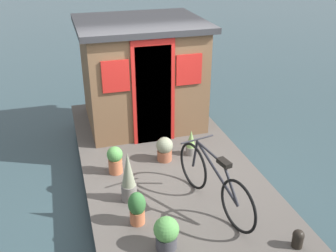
{
  "coord_description": "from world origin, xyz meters",
  "views": [
    {
      "loc": [
        -5.17,
        1.45,
        3.68
      ],
      "look_at": [
        -0.2,
        0.0,
        1.11
      ],
      "focal_mm": 41.56,
      "sensor_mm": 36.0,
      "label": 1
    }
  ],
  "objects_px": {
    "houseboat_cabin": "(142,73)",
    "potted_plant_fern": "(166,233)",
    "potted_plant_geranium": "(191,143)",
    "potted_plant_rosemary": "(115,159)",
    "potted_plant_lavender": "(164,149)",
    "potted_plant_mint": "(137,208)",
    "mooring_bollard": "(298,238)",
    "bicycle": "(214,182)",
    "potted_plant_sage": "(128,178)"
  },
  "relations": [
    {
      "from": "potted_plant_lavender",
      "to": "potted_plant_fern",
      "type": "relative_size",
      "value": 0.97
    },
    {
      "from": "houseboat_cabin",
      "to": "potted_plant_rosemary",
      "type": "relative_size",
      "value": 5.13
    },
    {
      "from": "potted_plant_fern",
      "to": "potted_plant_geranium",
      "type": "bearing_deg",
      "value": -26.75
    },
    {
      "from": "houseboat_cabin",
      "to": "mooring_bollard",
      "type": "distance_m",
      "value": 4.04
    },
    {
      "from": "potted_plant_fern",
      "to": "mooring_bollard",
      "type": "xyz_separation_m",
      "value": [
        -0.42,
        -1.46,
        -0.09
      ]
    },
    {
      "from": "mooring_bollard",
      "to": "potted_plant_fern",
      "type": "bearing_deg",
      "value": 74.13
    },
    {
      "from": "potted_plant_rosemary",
      "to": "mooring_bollard",
      "type": "distance_m",
      "value": 2.78
    },
    {
      "from": "houseboat_cabin",
      "to": "potted_plant_fern",
      "type": "distance_m",
      "value": 3.54
    },
    {
      "from": "bicycle",
      "to": "potted_plant_sage",
      "type": "relative_size",
      "value": 2.27
    },
    {
      "from": "potted_plant_geranium",
      "to": "potted_plant_rosemary",
      "type": "bearing_deg",
      "value": 98.77
    },
    {
      "from": "potted_plant_fern",
      "to": "mooring_bollard",
      "type": "relative_size",
      "value": 1.76
    },
    {
      "from": "potted_plant_rosemary",
      "to": "potted_plant_lavender",
      "type": "height_order",
      "value": "potted_plant_rosemary"
    },
    {
      "from": "bicycle",
      "to": "potted_plant_mint",
      "type": "relative_size",
      "value": 3.7
    },
    {
      "from": "bicycle",
      "to": "mooring_bollard",
      "type": "xyz_separation_m",
      "value": [
        -0.98,
        -0.66,
        -0.26
      ]
    },
    {
      "from": "potted_plant_lavender",
      "to": "potted_plant_fern",
      "type": "height_order",
      "value": "potted_plant_fern"
    },
    {
      "from": "potted_plant_fern",
      "to": "potted_plant_rosemary",
      "type": "bearing_deg",
      "value": 10.0
    },
    {
      "from": "potted_plant_sage",
      "to": "potted_plant_geranium",
      "type": "xyz_separation_m",
      "value": [
        0.92,
        -1.21,
        -0.14
      ]
    },
    {
      "from": "potted_plant_geranium",
      "to": "houseboat_cabin",
      "type": "bearing_deg",
      "value": 17.17
    },
    {
      "from": "houseboat_cabin",
      "to": "potted_plant_geranium",
      "type": "height_order",
      "value": "houseboat_cabin"
    },
    {
      "from": "potted_plant_geranium",
      "to": "potted_plant_mint",
      "type": "bearing_deg",
      "value": 139.72
    },
    {
      "from": "potted_plant_lavender",
      "to": "potted_plant_mint",
      "type": "distance_m",
      "value": 1.55
    },
    {
      "from": "potted_plant_lavender",
      "to": "potted_plant_rosemary",
      "type": "bearing_deg",
      "value": 100.01
    },
    {
      "from": "potted_plant_rosemary",
      "to": "mooring_bollard",
      "type": "relative_size",
      "value": 1.87
    },
    {
      "from": "bicycle",
      "to": "potted_plant_geranium",
      "type": "height_order",
      "value": "bicycle"
    },
    {
      "from": "potted_plant_lavender",
      "to": "potted_plant_mint",
      "type": "xyz_separation_m",
      "value": [
        -1.36,
        0.74,
        0.03
      ]
    },
    {
      "from": "potted_plant_rosemary",
      "to": "potted_plant_fern",
      "type": "distance_m",
      "value": 1.76
    },
    {
      "from": "houseboat_cabin",
      "to": "potted_plant_geranium",
      "type": "relative_size",
      "value": 5.15
    },
    {
      "from": "potted_plant_fern",
      "to": "potted_plant_geranium",
      "type": "distance_m",
      "value": 2.16
    },
    {
      "from": "potted_plant_mint",
      "to": "potted_plant_geranium",
      "type": "relative_size",
      "value": 1.04
    },
    {
      "from": "potted_plant_sage",
      "to": "potted_plant_fern",
      "type": "distance_m",
      "value": 1.05
    },
    {
      "from": "houseboat_cabin",
      "to": "mooring_bollard",
      "type": "relative_size",
      "value": 9.58
    },
    {
      "from": "potted_plant_mint",
      "to": "potted_plant_fern",
      "type": "bearing_deg",
      "value": -155.6
    },
    {
      "from": "potted_plant_sage",
      "to": "houseboat_cabin",
      "type": "bearing_deg",
      "value": -17.15
    },
    {
      "from": "houseboat_cabin",
      "to": "potted_plant_fern",
      "type": "relative_size",
      "value": 5.46
    },
    {
      "from": "bicycle",
      "to": "potted_plant_geranium",
      "type": "distance_m",
      "value": 1.38
    },
    {
      "from": "bicycle",
      "to": "potted_plant_rosemary",
      "type": "distance_m",
      "value": 1.62
    },
    {
      "from": "potted_plant_rosemary",
      "to": "potted_plant_sage",
      "type": "relative_size",
      "value": 0.59
    },
    {
      "from": "potted_plant_lavender",
      "to": "bicycle",
      "type": "bearing_deg",
      "value": -167.1
    },
    {
      "from": "potted_plant_mint",
      "to": "mooring_bollard",
      "type": "distance_m",
      "value": 1.93
    },
    {
      "from": "houseboat_cabin",
      "to": "potted_plant_fern",
      "type": "bearing_deg",
      "value": 171.55
    },
    {
      "from": "bicycle",
      "to": "potted_plant_mint",
      "type": "height_order",
      "value": "bicycle"
    },
    {
      "from": "houseboat_cabin",
      "to": "bicycle",
      "type": "bearing_deg",
      "value": -174.07
    },
    {
      "from": "houseboat_cabin",
      "to": "mooring_bollard",
      "type": "bearing_deg",
      "value": -166.07
    },
    {
      "from": "potted_plant_rosemary",
      "to": "potted_plant_geranium",
      "type": "distance_m",
      "value": 1.29
    },
    {
      "from": "bicycle",
      "to": "potted_plant_lavender",
      "type": "relative_size",
      "value": 4.2
    },
    {
      "from": "potted_plant_lavender",
      "to": "mooring_bollard",
      "type": "distance_m",
      "value": 2.48
    },
    {
      "from": "potted_plant_lavender",
      "to": "mooring_bollard",
      "type": "relative_size",
      "value": 1.71
    },
    {
      "from": "bicycle",
      "to": "potted_plant_sage",
      "type": "xyz_separation_m",
      "value": [
        0.45,
        1.04,
        -0.03
      ]
    },
    {
      "from": "houseboat_cabin",
      "to": "potted_plant_rosemary",
      "type": "height_order",
      "value": "houseboat_cabin"
    },
    {
      "from": "bicycle",
      "to": "potted_plant_rosemary",
      "type": "relative_size",
      "value": 3.84
    }
  ]
}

